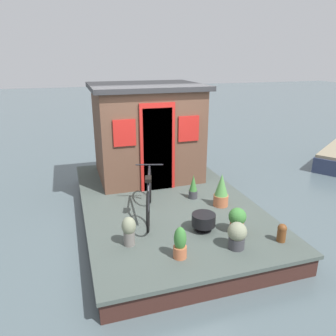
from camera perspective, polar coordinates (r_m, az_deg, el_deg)
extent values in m
plane|color=#4C5B60|center=(6.58, -0.52, -8.29)|extent=(60.00, 60.00, 0.00)
cube|color=#424C47|center=(6.44, -0.53, -5.60)|extent=(5.04, 3.15, 0.06)
cube|color=#381E19|center=(6.52, -0.53, -7.08)|extent=(4.94, 3.08, 0.31)
cube|color=brown|center=(7.41, -3.75, 6.04)|extent=(1.81, 2.19, 1.98)
cube|color=#28282B|center=(7.25, -3.93, 14.09)|extent=(2.01, 2.39, 0.10)
cube|color=maroon|center=(6.58, -1.81, 3.13)|extent=(0.04, 0.60, 1.70)
cube|color=red|center=(6.56, -1.80, 3.53)|extent=(0.03, 0.72, 1.80)
cube|color=red|center=(6.68, 3.63, 6.88)|extent=(0.03, 0.44, 0.52)
cube|color=red|center=(6.34, -7.61, 6.09)|extent=(0.03, 0.44, 0.52)
torus|color=black|center=(6.16, -3.18, -3.14)|extent=(0.64, 0.22, 0.66)
torus|color=black|center=(5.18, -3.52, -7.65)|extent=(0.64, 0.22, 0.66)
cylinder|color=black|center=(5.54, -3.39, -3.40)|extent=(0.98, 0.31, 0.45)
cylinder|color=black|center=(5.63, -3.37, -0.90)|extent=(0.63, 0.21, 0.06)
cylinder|color=black|center=(5.25, -3.50, -4.91)|extent=(0.37, 0.14, 0.41)
cylinder|color=black|center=(6.05, -3.23, -1.45)|extent=(0.13, 0.07, 0.43)
cube|color=black|center=(5.33, -3.48, -1.95)|extent=(0.22, 0.15, 0.06)
cylinder|color=black|center=(5.93, -3.28, 0.58)|extent=(0.16, 0.49, 0.02)
cylinder|color=#38383D|center=(4.95, 11.87, -12.67)|extent=(0.24, 0.24, 0.17)
sphere|color=gray|center=(4.86, 12.02, -10.83)|extent=(0.28, 0.28, 0.28)
cylinder|color=#B2603D|center=(4.65, 2.10, -14.44)|extent=(0.19, 0.19, 0.17)
ellipsoid|color=#387533|center=(4.54, 2.14, -12.26)|extent=(0.17, 0.17, 0.35)
cylinder|color=#B2603D|center=(5.35, 11.91, -10.05)|extent=(0.22, 0.22, 0.17)
sphere|color=#387533|center=(5.27, 12.05, -8.29)|extent=(0.28, 0.28, 0.28)
cylinder|color=#38383D|center=(6.44, 4.41, -4.60)|extent=(0.17, 0.17, 0.16)
cone|color=#387533|center=(6.35, 4.46, -2.62)|extent=(0.15, 0.15, 0.32)
cylinder|color=slate|center=(4.94, -6.79, -12.10)|extent=(0.16, 0.16, 0.22)
ellipsoid|color=gray|center=(4.84, -6.88, -10.02)|extent=(0.21, 0.21, 0.28)
cylinder|color=#B2603D|center=(6.18, 9.21, -5.58)|extent=(0.28, 0.28, 0.21)
cone|color=#4C8942|center=(6.06, 9.36, -2.89)|extent=(0.25, 0.25, 0.41)
cylinder|color=black|center=(5.27, 6.25, -8.97)|extent=(0.38, 0.38, 0.19)
cylinder|color=black|center=(5.33, 6.19, -10.32)|extent=(0.04, 0.04, 0.09)
cylinder|color=black|center=(5.35, 6.18, -10.67)|extent=(0.27, 0.27, 0.02)
cylinder|color=brown|center=(5.27, 19.24, -10.96)|extent=(0.13, 0.13, 0.22)
sphere|color=brown|center=(5.22, 19.37, -9.92)|extent=(0.14, 0.14, 0.14)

